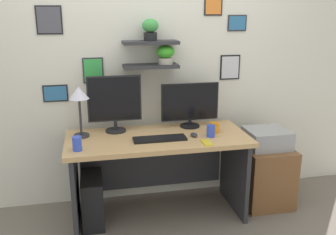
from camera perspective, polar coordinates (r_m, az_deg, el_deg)
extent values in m
plane|color=#70665B|center=(3.48, -1.49, -14.67)|extent=(8.00, 8.00, 0.00)
cube|color=silver|center=(3.45, -3.00, 8.93)|extent=(4.40, 0.04, 2.70)
cube|color=#2D2D33|center=(3.34, -2.66, 7.90)|extent=(0.49, 0.20, 0.03)
cube|color=#2D2D33|center=(3.31, -2.71, 11.45)|extent=(0.49, 0.20, 0.03)
cylinder|color=black|center=(3.31, -2.72, 12.32)|extent=(0.12, 0.12, 0.07)
ellipsoid|color=green|center=(3.31, -2.74, 13.94)|extent=(0.14, 0.14, 0.12)
cylinder|color=#B2A899|center=(3.36, -0.38, 8.69)|extent=(0.13, 0.13, 0.05)
ellipsoid|color=green|center=(3.35, -0.38, 10.12)|extent=(0.16, 0.16, 0.11)
cube|color=black|center=(3.54, 6.95, 16.53)|extent=(0.17, 0.02, 0.15)
cube|color=orange|center=(3.53, 7.00, 16.53)|extent=(0.15, 0.00, 0.13)
cube|color=black|center=(3.37, -17.81, 14.08)|extent=(0.21, 0.02, 0.24)
cube|color=#4C4C56|center=(3.36, -17.83, 14.08)|extent=(0.19, 0.00, 0.21)
cube|color=black|center=(3.45, -16.91, 3.58)|extent=(0.22, 0.02, 0.15)
cube|color=teal|center=(3.44, -16.92, 3.55)|extent=(0.19, 0.00, 0.13)
cube|color=#2D2D33|center=(3.63, 10.56, 14.09)|extent=(0.18, 0.02, 0.15)
cube|color=teal|center=(3.62, 10.62, 14.08)|extent=(0.16, 0.00, 0.12)
cube|color=#2D2D33|center=(3.40, -11.43, 7.11)|extent=(0.18, 0.02, 0.23)
cube|color=green|center=(3.39, -11.43, 7.09)|extent=(0.16, 0.00, 0.20)
cube|color=black|center=(3.65, 9.49, 7.63)|extent=(0.20, 0.02, 0.23)
cube|color=silver|center=(3.64, 9.54, 7.60)|extent=(0.17, 0.00, 0.21)
cube|color=tan|center=(3.17, -1.59, -3.25)|extent=(1.54, 0.68, 0.04)
cube|color=#2D2D33|center=(3.27, -14.09, -10.22)|extent=(0.04, 0.62, 0.71)
cube|color=#2D2D33|center=(3.50, 10.14, -8.20)|extent=(0.04, 0.62, 0.71)
cube|color=#2D2D33|center=(3.57, -2.42, -6.83)|extent=(1.34, 0.02, 0.50)
cylinder|color=black|center=(3.32, -8.03, -1.99)|extent=(0.18, 0.18, 0.02)
cylinder|color=black|center=(3.30, -8.06, -1.10)|extent=(0.03, 0.03, 0.09)
cube|color=black|center=(3.25, -8.24, 2.90)|extent=(0.47, 0.02, 0.40)
cube|color=black|center=(3.24, -8.22, 2.85)|extent=(0.44, 0.00, 0.38)
cylinder|color=black|center=(3.43, 3.37, -1.27)|extent=(0.18, 0.18, 0.02)
cylinder|color=black|center=(3.41, 3.38, -0.67)|extent=(0.03, 0.03, 0.06)
cube|color=black|center=(3.37, 3.39, 2.44)|extent=(0.53, 0.02, 0.34)
cube|color=black|center=(3.36, 3.45, 2.39)|extent=(0.51, 0.00, 0.32)
cube|color=black|center=(3.07, -1.32, -3.28)|extent=(0.44, 0.14, 0.02)
ellipsoid|color=#2D2D33|center=(3.16, 4.01, -2.67)|extent=(0.06, 0.09, 0.03)
cylinder|color=#2D2D33|center=(3.23, -13.14, -2.71)|extent=(0.13, 0.13, 0.02)
cylinder|color=#2D2D33|center=(3.19, -13.33, 0.10)|extent=(0.02, 0.02, 0.31)
cone|color=silver|center=(3.14, -13.57, 3.70)|extent=(0.17, 0.17, 0.10)
cube|color=yellow|center=(3.01, 6.02, -3.86)|extent=(0.07, 0.14, 0.01)
cylinder|color=orange|center=(3.27, 7.21, -1.55)|extent=(0.08, 0.08, 0.09)
cylinder|color=blue|center=(3.16, 6.59, -2.08)|extent=(0.07, 0.07, 0.10)
cylinder|color=blue|center=(2.91, -13.80, -3.93)|extent=(0.07, 0.07, 0.11)
cube|color=brown|center=(3.68, 14.55, -8.48)|extent=(0.44, 0.50, 0.56)
cube|color=#9E9EA3|center=(3.55, 14.97, -3.12)|extent=(0.38, 0.34, 0.17)
cube|color=black|center=(3.34, -11.53, -12.25)|extent=(0.18, 0.40, 0.43)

